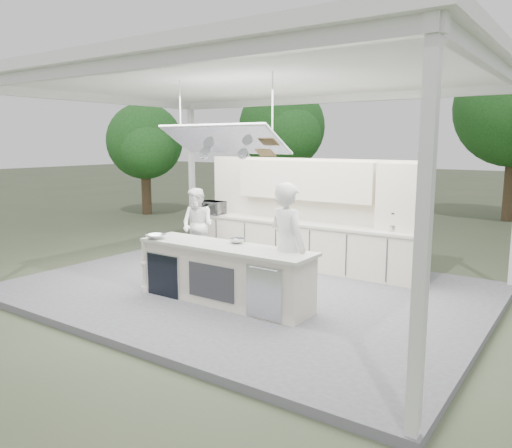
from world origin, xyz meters
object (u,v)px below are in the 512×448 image
Objects in this scene: back_counter at (300,244)px; head_chef at (287,247)px; demo_island at (224,274)px; sous_chef at (198,225)px.

head_chef reaches higher than back_counter.
demo_island is 1.93× the size of sous_chef.
sous_chef reaches higher than demo_island.
sous_chef is at bearing -155.70° from back_counter.
back_counter is (-0.18, 2.81, 0.00)m from demo_island.
head_chef is at bearing -64.33° from back_counter.
head_chef reaches higher than demo_island.
demo_island is at bearing -86.37° from back_counter.
demo_island is 1.20m from head_chef.
demo_island and back_counter have the same top height.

